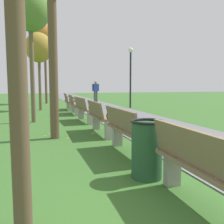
# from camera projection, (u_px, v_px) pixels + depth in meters

# --- Properties ---
(paved_walkway) EXTENTS (2.84, 44.00, 0.02)m
(paved_walkway) POSITION_uv_depth(u_px,v_px,m) (83.00, 101.00, 20.24)
(paved_walkway) COLOR slate
(paved_walkway) RESTS_ON ground
(park_bench_1) EXTENTS (0.49, 1.60, 0.90)m
(park_bench_1) POSITION_uv_depth(u_px,v_px,m) (205.00, 168.00, 2.57)
(park_bench_1) COLOR #7A664C
(park_bench_1) RESTS_ON ground
(park_bench_2) EXTENTS (0.50, 1.61, 0.90)m
(park_bench_2) POSITION_uv_depth(u_px,v_px,m) (127.00, 130.00, 4.75)
(park_bench_2) COLOR #7A664C
(park_bench_2) RESTS_ON ground
(park_bench_3) EXTENTS (0.50, 1.61, 0.90)m
(park_bench_3) POSITION_uv_depth(u_px,v_px,m) (100.00, 116.00, 6.79)
(park_bench_3) COLOR #7A664C
(park_bench_3) RESTS_ON ground
(park_bench_4) EXTENTS (0.55, 1.62, 0.90)m
(park_bench_4) POSITION_uv_depth(u_px,v_px,m) (84.00, 108.00, 9.07)
(park_bench_4) COLOR #7A664C
(park_bench_4) RESTS_ON ground
(park_bench_5) EXTENTS (0.54, 1.62, 0.90)m
(park_bench_5) POSITION_uv_depth(u_px,v_px,m) (74.00, 104.00, 11.42)
(park_bench_5) COLOR #7A664C
(park_bench_5) RESTS_ON ground
(park_bench_6) EXTENTS (0.55, 1.62, 0.90)m
(park_bench_6) POSITION_uv_depth(u_px,v_px,m) (68.00, 101.00, 13.42)
(park_bench_6) COLOR #7A664C
(park_bench_6) RESTS_ON ground
(tree_3) EXTENTS (1.36, 1.36, 4.66)m
(tree_3) POSITION_uv_depth(u_px,v_px,m) (30.00, 11.00, 8.58)
(tree_3) COLOR brown
(tree_3) RESTS_ON ground
(tree_4) EXTENTS (1.40, 1.40, 4.04)m
(tree_4) POSITION_uv_depth(u_px,v_px,m) (39.00, 48.00, 12.96)
(tree_4) COLOR brown
(tree_4) RESTS_ON ground
(tree_5) EXTENTS (1.72, 1.72, 5.59)m
(tree_5) POSITION_uv_depth(u_px,v_px,m) (45.00, 39.00, 17.64)
(tree_5) COLOR brown
(tree_5) RESTS_ON ground
(pedestrian_walking) EXTENTS (0.53, 0.23, 1.62)m
(pedestrian_walking) POSITION_uv_depth(u_px,v_px,m) (96.00, 90.00, 18.80)
(pedestrian_walking) COLOR #4C4C56
(pedestrian_walking) RESTS_ON paved_walkway
(trash_bin) EXTENTS (0.48, 0.48, 0.84)m
(trash_bin) POSITION_uv_depth(u_px,v_px,m) (147.00, 149.00, 3.57)
(trash_bin) COLOR #234C2D
(trash_bin) RESTS_ON ground
(lamp_post) EXTENTS (0.28, 0.28, 3.48)m
(lamp_post) POSITION_uv_depth(u_px,v_px,m) (131.00, 68.00, 14.49)
(lamp_post) COLOR black
(lamp_post) RESTS_ON ground
(scattered_leaves) EXTENTS (4.74, 15.88, 0.02)m
(scattered_leaves) POSITION_uv_depth(u_px,v_px,m) (128.00, 132.00, 7.09)
(scattered_leaves) COLOR #AD6B23
(scattered_leaves) RESTS_ON ground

